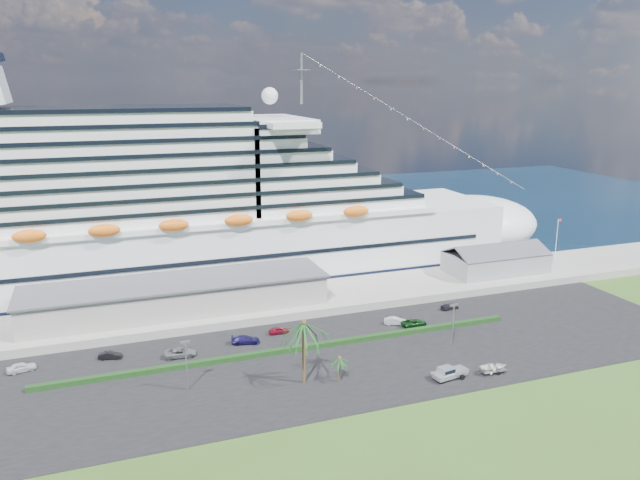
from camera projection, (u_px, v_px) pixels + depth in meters
name	position (u px, v px, depth m)	size (l,w,h in m)	color
ground	(371.00, 384.00, 100.40)	(420.00, 420.00, 0.00)	#344E1A
asphalt_lot	(345.00, 356.00, 110.39)	(140.00, 38.00, 0.12)	black
wharf	(294.00, 300.00, 136.56)	(240.00, 20.00, 1.80)	gray
water	(216.00, 220.00, 218.64)	(420.00, 160.00, 0.02)	black
cruise_ship	(176.00, 215.00, 147.29)	(191.00, 38.00, 54.00)	silver
terminal_building	(178.00, 295.00, 127.19)	(61.00, 15.00, 6.30)	gray
port_shed	(496.00, 261.00, 153.08)	(24.00, 12.31, 7.37)	gray
flagpole	(557.00, 240.00, 158.15)	(1.08, 0.16, 12.00)	silver
hedge	(293.00, 349.00, 112.14)	(88.00, 1.10, 0.90)	black
lamp_post_left	(186.00, 359.00, 97.00)	(1.60, 0.35, 8.27)	gray
lamp_post_right	(453.00, 320.00, 113.04)	(1.60, 0.35, 8.27)	gray
palm_tall	(304.00, 330.00, 98.42)	(8.82, 8.82, 11.13)	#47301E
palm_short	(339.00, 361.00, 100.26)	(3.53, 3.53, 4.56)	#47301E
parked_car_0	(21.00, 367.00, 104.24)	(1.86, 4.63, 1.58)	silver
parked_car_1	(110.00, 355.00, 109.09)	(1.39, 3.98, 1.31)	black
parked_car_2	(181.00, 353.00, 109.85)	(2.56, 5.55, 1.54)	slate
parked_car_3	(246.00, 340.00, 115.45)	(2.15, 5.28, 1.53)	#1A154C
parked_car_4	(279.00, 330.00, 120.02)	(1.61, 3.99, 1.36)	maroon
parked_car_5	(395.00, 321.00, 124.52)	(1.57, 4.49, 1.48)	silver
parked_car_6	(414.00, 323.00, 123.60)	(2.43, 5.26, 1.46)	#0E3A12
parked_car_7	(450.00, 306.00, 132.94)	(1.72, 4.23, 1.23)	#242329
pickup_truck	(449.00, 372.00, 101.67)	(6.21, 3.07, 2.09)	black
boat_trailer	(494.00, 367.00, 103.62)	(5.64, 3.71, 1.61)	gray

